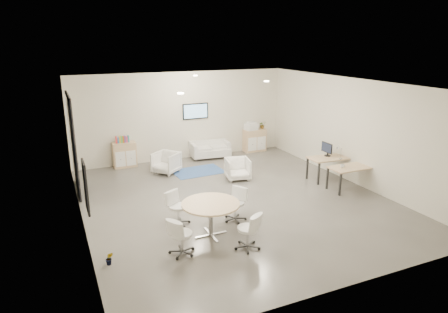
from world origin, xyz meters
The scene contains 21 objects.
room_shell centered at (0.00, 0.00, 1.60)m, with size 9.60×10.60×4.80m.
glass_door centered at (-3.95, 2.51, 1.50)m, with size 0.09×1.90×2.85m.
artwork centered at (-3.97, -1.60, 1.55)m, with size 0.05×0.54×1.04m.
wall_tv centered at (0.50, 4.46, 1.75)m, with size 0.98×0.06×0.58m.
ceiling_spots centered at (-0.20, 0.83, 3.18)m, with size 3.14×4.14×0.03m.
sideboard_left centered at (-2.22, 4.27, 0.44)m, with size 0.78×0.41×0.88m.
sideboard_right centered at (2.90, 4.26, 0.44)m, with size 0.88×0.43×0.88m.
books centered at (-2.26, 4.27, 0.99)m, with size 0.46×0.14×0.22m.
printer centered at (2.73, 4.26, 1.03)m, with size 0.51×0.45×0.32m.
loveseat centered at (0.92, 4.13, 0.30)m, with size 1.51×0.85×0.54m.
blue_rug centered at (-0.07, 2.75, 0.01)m, with size 1.67×1.11×0.01m, color navy.
armchair_left centered at (-1.08, 3.07, 0.39)m, with size 0.76×0.71×0.78m, color silver.
armchair_right centered at (0.83, 1.53, 0.37)m, with size 0.73×0.68×0.75m, color silver.
desk_rear centered at (3.52, 0.35, 0.65)m, with size 1.44×0.79×0.73m.
desk_front centered at (3.52, -0.63, 0.63)m, with size 1.35×0.68×0.70m.
monitor centered at (3.48, 0.50, 0.96)m, with size 0.20×0.50×0.44m.
round_table centered at (-1.40, -1.68, 0.72)m, with size 1.31×1.31×0.80m.
meeting_chairs centered at (-1.40, -1.68, 0.41)m, with size 2.49×2.49×0.82m.
plant_cabinet centered at (3.25, 4.28, 1.00)m, with size 0.27×0.30×0.23m, color #3F7F3F.
plant_floor centered at (-3.70, -2.00, 0.06)m, with size 0.15×0.28×0.12m, color #3F7F3F.
cup centered at (3.19, -0.61, 0.77)m, with size 0.13×0.10×0.13m, color white.
Camera 1 is at (-4.46, -9.33, 4.31)m, focal length 32.00 mm.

